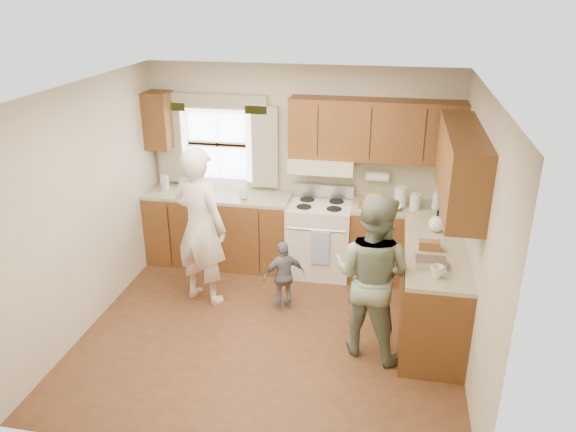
% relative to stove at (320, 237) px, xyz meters
% --- Properties ---
extents(room, '(3.80, 3.80, 3.80)m').
position_rel_stove_xyz_m(room, '(-0.30, -1.44, 0.78)').
color(room, '#4B2A17').
rests_on(room, ground).
extents(kitchen_fixtures, '(3.80, 2.25, 2.15)m').
position_rel_stove_xyz_m(kitchen_fixtures, '(0.31, -0.36, 0.37)').
color(kitchen_fixtures, '#48220F').
rests_on(kitchen_fixtures, ground).
extents(stove, '(0.76, 0.67, 1.07)m').
position_rel_stove_xyz_m(stove, '(0.00, 0.00, 0.00)').
color(stove, silver).
rests_on(stove, ground).
extents(woman_left, '(0.76, 0.62, 1.80)m').
position_rel_stove_xyz_m(woman_left, '(-1.20, -0.93, 0.43)').
color(woman_left, white).
rests_on(woman_left, ground).
extents(woman_right, '(0.97, 0.87, 1.64)m').
position_rel_stove_xyz_m(woman_right, '(0.70, -1.55, 0.35)').
color(woman_right, '#233924').
rests_on(woman_right, ground).
extents(child, '(0.51, 0.40, 0.81)m').
position_rel_stove_xyz_m(child, '(-0.26, -0.95, -0.06)').
color(child, slate).
rests_on(child, ground).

